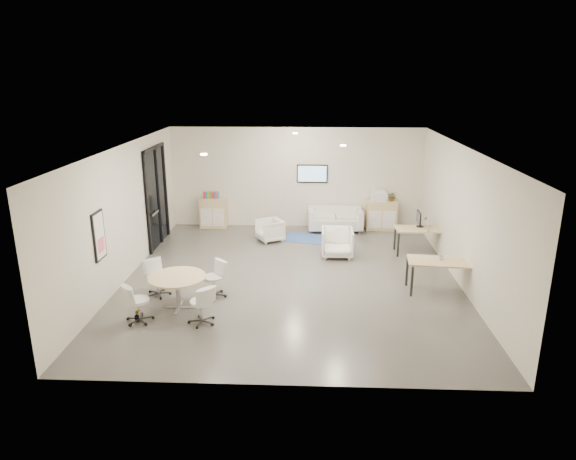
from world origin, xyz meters
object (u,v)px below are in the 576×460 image
(sideboard_right, at_px, (381,215))
(desk_rear, at_px, (421,231))
(armchair_right, at_px, (337,241))
(round_table, at_px, (177,280))
(sideboard_left, at_px, (213,213))
(armchair_left, at_px, (270,229))
(desk_front, at_px, (440,264))
(loveseat, at_px, (335,220))

(sideboard_right, height_order, desk_rear, sideboard_right)
(sideboard_right, relative_size, armchair_right, 1.10)
(round_table, bearing_deg, sideboard_left, 93.30)
(armchair_left, bearing_deg, desk_front, 20.51)
(round_table, bearing_deg, desk_rear, 32.78)
(sideboard_left, distance_m, round_table, 6.04)
(sideboard_right, relative_size, desk_rear, 0.67)
(loveseat, height_order, desk_front, desk_front)
(desk_front, distance_m, round_table, 5.85)
(desk_front, xyz_separation_m, round_table, (-5.73, -1.15, -0.02))
(armchair_right, bearing_deg, desk_rear, 9.15)
(round_table, bearing_deg, armchair_left, 71.33)
(loveseat, relative_size, desk_rear, 1.22)
(desk_front, height_order, round_table, desk_front)
(sideboard_left, height_order, loveseat, sideboard_left)
(armchair_right, relative_size, desk_front, 0.58)
(armchair_right, xyz_separation_m, round_table, (-3.52, -3.40, 0.22))
(armchair_left, height_order, armchair_right, armchair_right)
(sideboard_right, xyz_separation_m, armchair_right, (-1.53, -2.62, -0.04))
(desk_front, bearing_deg, armchair_right, 140.11)
(sideboard_right, bearing_deg, desk_front, -82.03)
(sideboard_left, bearing_deg, armchair_right, -34.16)
(loveseat, bearing_deg, round_table, -124.03)
(sideboard_right, height_order, round_table, sideboard_right)
(desk_rear, relative_size, desk_front, 0.94)
(loveseat, distance_m, round_table, 6.85)
(sideboard_left, distance_m, loveseat, 3.92)
(loveseat, xyz_separation_m, desk_rear, (2.26, -2.09, 0.31))
(desk_front, bearing_deg, armchair_left, 145.17)
(sideboard_left, height_order, armchair_right, sideboard_left)
(sideboard_right, relative_size, round_table, 0.79)
(sideboard_left, height_order, desk_rear, sideboard_left)
(loveseat, bearing_deg, armchair_right, -93.66)
(desk_rear, bearing_deg, sideboard_right, 106.90)
(sideboard_left, height_order, round_table, sideboard_left)
(armchair_left, height_order, desk_front, desk_front)
(sideboard_right, xyz_separation_m, loveseat, (-1.48, -0.17, -0.13))
(armchair_left, xyz_separation_m, round_table, (-1.58, -4.69, 0.29))
(sideboard_left, distance_m, desk_front, 7.80)
(armchair_left, height_order, desk_rear, desk_rear)
(sideboard_left, xyz_separation_m, desk_rear, (6.18, -2.27, 0.17))
(desk_front, bearing_deg, desk_rear, 93.49)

